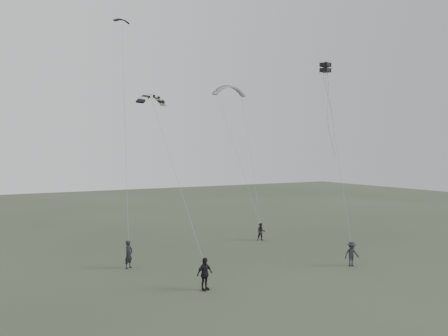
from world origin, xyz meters
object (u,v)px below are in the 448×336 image
flyer_left (129,254)px  flyer_center (205,274)px  kite_striped (152,96)px  kite_dark_small (122,20)px  flyer_far (352,254)px  flyer_right (261,232)px  kite_pale_large (230,87)px  kite_box (325,68)px

flyer_left → flyer_center: (2.49, -7.09, -0.00)m
flyer_center → kite_striped: 13.45m
kite_dark_small → kite_striped: size_ratio=0.52×
flyer_far → flyer_right: bearing=106.2°
flyer_left → flyer_far: flyer_left is taller
kite_striped → kite_pale_large: bearing=13.5°
flyer_far → kite_box: 15.19m
kite_dark_small → kite_striped: (0.43, -6.08, -6.98)m
flyer_center → kite_box: kite_box is taller
flyer_left → flyer_right: size_ratio=1.21×
flyer_center → kite_pale_large: (11.61, 17.18, 14.26)m
flyer_center → kite_striped: (-0.66, 7.12, 11.39)m
flyer_center → kite_pale_large: 25.17m
flyer_left → flyer_far: size_ratio=1.11×
kite_striped → flyer_far: bearing=-56.4°
flyer_right → kite_box: bearing=-49.3°
flyer_left → kite_dark_small: (1.39, 6.11, 18.36)m
flyer_left → flyer_right: flyer_left is taller
kite_box → flyer_far: bearing=-125.9°
kite_pale_large → flyer_left: bearing=-144.3°
flyer_right → kite_pale_large: (0.36, 6.55, 14.43)m
flyer_left → kite_striped: kite_striped is taller
kite_box → kite_dark_small: bearing=131.6°
kite_striped → kite_box: bearing=-36.7°
flyer_left → flyer_far: bearing=-62.2°
flyer_left → kite_box: bearing=-44.6°
flyer_center → flyer_far: size_ratio=1.10×
kite_pale_large → kite_striped: size_ratio=1.44×
kite_pale_large → kite_box: bearing=-82.0°
flyer_center → kite_striped: kite_striped is taller
flyer_left → kite_dark_small: bearing=42.1°
flyer_far → flyer_center: bearing=-167.9°
kite_dark_small → flyer_center: bearing=-96.6°
flyer_right → kite_box: (2.14, -6.21, 14.44)m
flyer_right → kite_pale_large: kite_pale_large is taller
flyer_center → flyer_far: (11.81, -0.25, -0.09)m
kite_striped → kite_dark_small: bearing=68.2°
flyer_right → flyer_center: bearing=-114.9°
kite_dark_small → kite_pale_large: (12.70, 3.98, -4.10)m
kite_dark_small → kite_pale_large: kite_dark_small is taller
flyer_right → kite_dark_small: kite_dark_small is taller
flyer_center → kite_striped: bearing=80.0°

